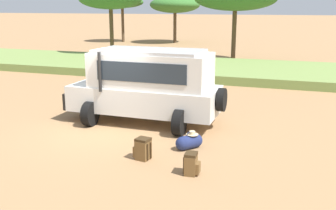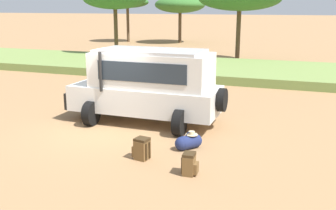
% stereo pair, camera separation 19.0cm
% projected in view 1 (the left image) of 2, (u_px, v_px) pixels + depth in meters
% --- Properties ---
extents(ground_plane, '(320.00, 320.00, 0.00)m').
position_uv_depth(ground_plane, '(110.00, 129.00, 12.48)').
color(ground_plane, '#9E754C').
extents(grass_bank, '(120.00, 7.00, 0.44)m').
position_uv_depth(grass_bank, '(201.00, 68.00, 23.06)').
color(grass_bank, olive).
rests_on(grass_bank, ground_plane).
extents(safari_vehicle, '(5.35, 2.74, 2.44)m').
position_uv_depth(safari_vehicle, '(147.00, 84.00, 12.90)').
color(safari_vehicle, silver).
rests_on(safari_vehicle, ground_plane).
extents(backpack_beside_front_wheel, '(0.39, 0.37, 0.52)m').
position_uv_depth(backpack_beside_front_wheel, '(191.00, 164.00, 9.08)').
color(backpack_beside_front_wheel, brown).
rests_on(backpack_beside_front_wheel, ground_plane).
extents(backpack_cluster_center, '(0.47, 0.38, 0.56)m').
position_uv_depth(backpack_cluster_center, '(143.00, 149.00, 9.97)').
color(backpack_cluster_center, brown).
rests_on(backpack_cluster_center, ground_plane).
extents(duffel_bag_low_black_case, '(0.65, 0.73, 0.48)m').
position_uv_depth(duffel_bag_low_black_case, '(189.00, 142.00, 10.73)').
color(duffel_bag_low_black_case, navy).
rests_on(duffel_bag_low_black_case, ground_plane).
extents(acacia_tree_far_left, '(4.52, 4.28, 4.73)m').
position_uv_depth(acacia_tree_far_left, '(122.00, 2.00, 41.26)').
color(acacia_tree_far_left, brown).
rests_on(acacia_tree_far_left, ground_plane).
extents(acacia_tree_centre_back, '(5.11, 5.58, 4.72)m').
position_uv_depth(acacia_tree_centre_back, '(175.00, 5.00, 40.20)').
color(acacia_tree_centre_back, brown).
rests_on(acacia_tree_centre_back, ground_plane).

